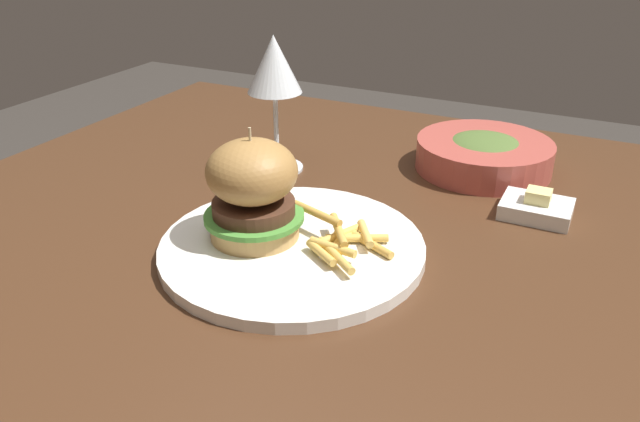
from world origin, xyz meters
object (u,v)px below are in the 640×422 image
at_px(wine_glass, 274,70).
at_px(soup_bowl, 484,154).
at_px(butter_dish, 536,208).
at_px(burger_sandwich, 253,190).
at_px(main_plate, 292,248).

bearing_deg(wine_glass, soup_bowl, 26.09).
bearing_deg(soup_bowl, butter_dish, -51.92).
xyz_separation_m(wine_glass, butter_dish, (0.37, 0.01, -0.14)).
relative_size(burger_sandwich, soup_bowl, 0.66).
height_order(burger_sandwich, butter_dish, burger_sandwich).
xyz_separation_m(burger_sandwich, soup_bowl, (0.18, 0.34, -0.05)).
xyz_separation_m(main_plate, wine_glass, (-0.14, 0.20, 0.14)).
relative_size(main_plate, butter_dish, 3.51).
height_order(wine_glass, butter_dish, wine_glass).
bearing_deg(wine_glass, butter_dish, 1.70).
height_order(main_plate, soup_bowl, soup_bowl).
bearing_deg(butter_dish, burger_sandwich, -141.37).
relative_size(wine_glass, butter_dish, 2.30).
height_order(wine_glass, soup_bowl, wine_glass).
distance_m(main_plate, butter_dish, 0.32).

